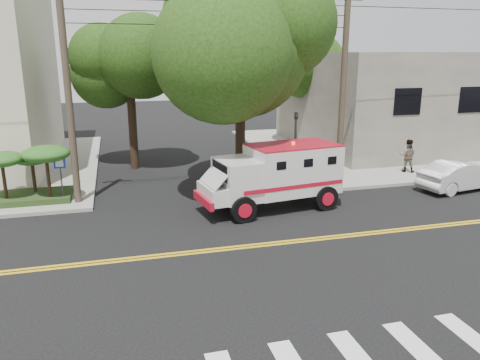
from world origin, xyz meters
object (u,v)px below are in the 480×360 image
object	(u,v)px
parked_sedan	(460,175)
pedestrian_b	(408,156)
pedestrian_a	(335,167)
armored_truck	(276,173)

from	to	relation	value
parked_sedan	pedestrian_b	distance (m)	3.21
pedestrian_a	pedestrian_b	bearing A→B (deg)	-167.56
armored_truck	pedestrian_b	size ratio (longest dim) A/B	3.48
armored_truck	pedestrian_b	bearing A→B (deg)	13.81
armored_truck	parked_sedan	xyz separation A→B (m)	(9.06, 0.30, -0.79)
parked_sedan	pedestrian_b	world-z (taller)	pedestrian_b
parked_sedan	pedestrian_b	size ratio (longest dim) A/B	2.43
armored_truck	parked_sedan	bearing A→B (deg)	-6.49
parked_sedan	pedestrian_a	world-z (taller)	pedestrian_a
pedestrian_a	pedestrian_b	xyz separation A→B (m)	(4.79, 1.42, -0.03)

